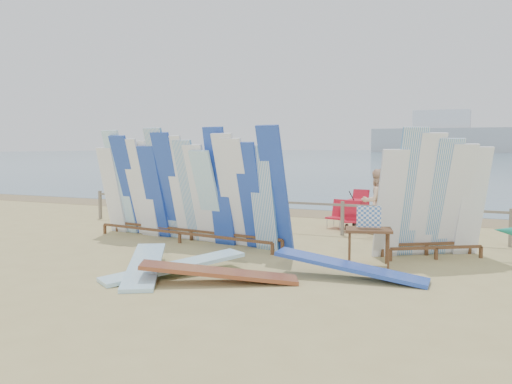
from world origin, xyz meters
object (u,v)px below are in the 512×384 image
at_px(side_surfboard_rack, 432,200).
at_px(beachgoer_8, 376,202).
at_px(beachgoer_3, 261,188).
at_px(flat_board_d, 350,279).
at_px(beachgoer_1, 222,186).
at_px(beachgoer_0, 186,194).
at_px(flat_board_c, 219,283).
at_px(beachgoer_11, 185,185).
at_px(main_surfboard_rack, 185,191).
at_px(vendor_table, 368,246).
at_px(flat_board_a, 145,274).
at_px(beach_chair_right, 350,223).
at_px(beach_chair_left, 337,220).
at_px(beachgoer_2, 176,188).
at_px(stroller, 357,214).
at_px(beachgoer_extra_1, 119,188).
at_px(flat_board_b, 174,275).

relative_size(side_surfboard_rack, beachgoer_8, 1.58).
bearing_deg(beachgoer_3, flat_board_d, 162.38).
distance_m(beachgoer_1, beachgoer_0, 2.03).
distance_m(flat_board_c, beachgoer_11, 12.19).
height_order(main_surfboard_rack, beachgoer_11, main_surfboard_rack).
distance_m(vendor_table, beachgoer_11, 11.75).
bearing_deg(beachgoer_8, beachgoer_11, -65.43).
bearing_deg(beachgoer_8, flat_board_a, 23.87).
height_order(flat_board_d, beach_chair_right, beach_chair_right).
bearing_deg(vendor_table, beach_chair_left, 97.32).
distance_m(beach_chair_right, beachgoer_0, 5.49).
bearing_deg(beachgoer_0, flat_board_c, 167.87).
height_order(main_surfboard_rack, flat_board_d, main_surfboard_rack).
bearing_deg(beachgoer_2, main_surfboard_rack, -108.42).
bearing_deg(beachgoer_3, side_surfboard_rack, 179.24).
xyz_separation_m(beachgoer_0, beachgoer_11, (-2.06, 3.27, -0.01)).
relative_size(side_surfboard_rack, stroller, 2.47).
distance_m(beachgoer_1, beachgoer_extra_1, 3.86).
relative_size(flat_board_c, beachgoer_2, 1.45).
xyz_separation_m(flat_board_d, beachgoer_11, (-8.85, 8.85, 0.80)).
distance_m(flat_board_d, beachgoer_8, 5.20).
xyz_separation_m(beach_chair_right, beachgoer_0, (-5.45, 0.40, 0.58)).
height_order(beach_chair_left, beachgoer_2, beachgoer_2).
relative_size(beach_chair_left, beachgoer_0, 0.50).
bearing_deg(vendor_table, flat_board_b, -159.65).
bearing_deg(flat_board_d, main_surfboard_rack, 64.48).
distance_m(vendor_table, beach_chair_left, 4.86).
xyz_separation_m(flat_board_c, beachgoer_8, (1.38, 6.29, 0.87)).
xyz_separation_m(flat_board_a, flat_board_d, (3.56, 1.17, 0.00)).
relative_size(stroller, beachgoer_8, 0.64).
bearing_deg(beachgoer_2, flat_board_b, -111.25).
distance_m(main_surfboard_rack, beach_chair_left, 4.73).
xyz_separation_m(stroller, beachgoer_11, (-7.60, 3.22, 0.36)).
bearing_deg(beachgoer_8, beach_chair_left, -65.98).
distance_m(main_surfboard_rack, beachgoer_0, 4.22).
height_order(flat_board_b, flat_board_d, flat_board_d).
bearing_deg(flat_board_a, main_surfboard_rack, 79.00).
bearing_deg(flat_board_b, beach_chair_left, 112.76).
bearing_deg(beachgoer_extra_1, beachgoer_11, 49.49).
bearing_deg(beachgoer_1, beach_chair_right, 41.51).
xyz_separation_m(flat_board_c, beachgoer_1, (-4.58, 8.79, 0.94)).
distance_m(main_surfboard_rack, flat_board_a, 3.56).
relative_size(flat_board_a, beachgoer_8, 1.56).
relative_size(flat_board_c, beachgoer_11, 1.68).
bearing_deg(beachgoer_1, main_surfboard_rack, -4.58).
bearing_deg(stroller, beachgoer_extra_1, 178.88).
height_order(side_surfboard_rack, beachgoer_extra_1, side_surfboard_rack).
height_order(beach_chair_right, beachgoer_8, beachgoer_8).
height_order(beach_chair_left, beachgoer_3, beachgoer_3).
bearing_deg(flat_board_d, stroller, 10.22).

